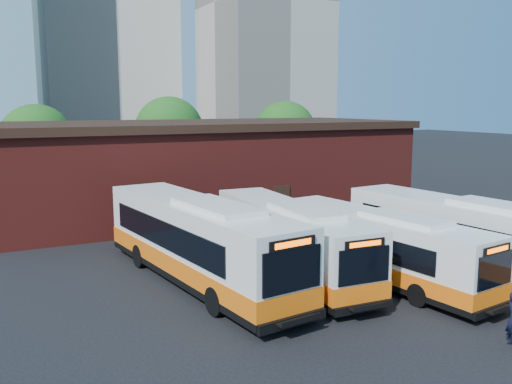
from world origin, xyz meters
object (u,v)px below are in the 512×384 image
bus_west (199,244)px  bus_midwest (289,242)px  bus_mideast (379,249)px  bus_east (468,241)px

bus_west → bus_midwest: bus_west is taller
bus_west → bus_mideast: 7.78m
bus_midwest → bus_mideast: bus_midwest is taller
bus_west → bus_east: 11.89m
bus_mideast → bus_east: bus_east is taller
bus_west → bus_east: bearing=-29.5°
bus_mideast → bus_east: (3.94, -1.26, 0.19)m
bus_mideast → bus_east: 4.14m
bus_midwest → bus_mideast: size_ratio=1.06×
bus_mideast → bus_midwest: bearing=131.9°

